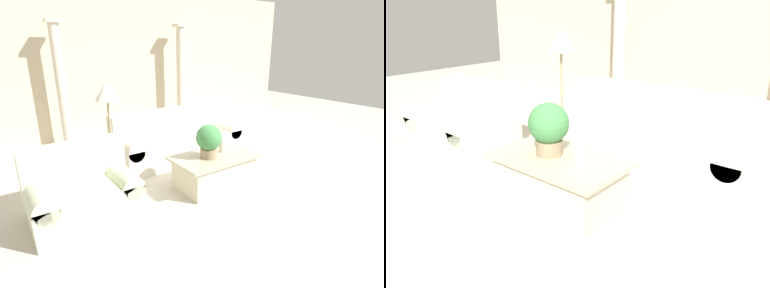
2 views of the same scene
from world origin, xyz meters
TOP-DOWN VIEW (x-y plane):
  - ground_plane at (0.00, 0.00)m, footprint 16.00×16.00m
  - wall_back at (0.00, 3.14)m, footprint 10.00×0.06m
  - sofa_long at (0.16, 1.03)m, footprint 2.37×0.89m
  - loveseat at (-1.90, -0.02)m, footprint 1.24×0.89m
  - coffee_table at (-0.03, -0.31)m, footprint 1.25×0.76m
  - potted_plant at (-0.15, -0.32)m, footprint 0.38×0.38m
  - pillar_candle at (0.16, -0.25)m, footprint 0.09×0.09m
  - floor_lamp at (-1.13, 0.96)m, footprint 0.38×0.38m
  - column_left at (-1.40, 2.69)m, footprint 0.28×0.28m
  - column_right at (1.34, 2.69)m, footprint 0.28×0.28m

SIDE VIEW (x-z plane):
  - ground_plane at x=0.00m, z-range 0.00..0.00m
  - coffee_table at x=-0.03m, z-range 0.01..0.49m
  - sofa_long at x=0.16m, z-range -0.10..0.79m
  - loveseat at x=-1.90m, z-range -0.09..0.80m
  - pillar_candle at x=0.16m, z-range 0.48..0.68m
  - potted_plant at x=-0.15m, z-range 0.51..1.00m
  - column_left at x=-1.40m, z-range 0.03..2.50m
  - column_right at x=1.34m, z-range 0.03..2.50m
  - floor_lamp at x=-1.13m, z-range 0.55..2.06m
  - wall_back at x=0.00m, z-range 0.00..3.20m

